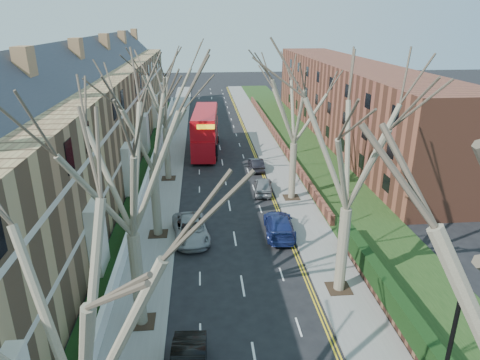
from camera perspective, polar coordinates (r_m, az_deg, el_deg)
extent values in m
cube|color=slate|center=(54.36, -9.06, 4.20)|extent=(3.00, 102.00, 0.12)
cube|color=slate|center=(54.83, 3.58, 4.57)|extent=(3.00, 102.00, 0.12)
cube|color=#906B49|center=(46.70, -19.63, 6.80)|extent=(9.00, 78.00, 10.00)
cube|color=#32343E|center=(45.75, -20.55, 14.09)|extent=(4.67, 78.00, 4.67)
cube|color=beige|center=(46.15, -14.04, 5.31)|extent=(0.12, 78.00, 0.35)
cube|color=beige|center=(45.39, -14.42, 9.56)|extent=(0.12, 78.00, 0.35)
cube|color=brown|center=(60.27, 14.16, 10.29)|extent=(8.00, 54.00, 10.00)
cube|color=brown|center=(58.78, 4.66, 6.16)|extent=(0.35, 54.00, 0.90)
cube|color=#532F23|center=(23.34, 22.82, -20.82)|extent=(0.40, 24.00, 0.60)
cube|color=black|center=(22.78, 23.15, -19.10)|extent=(0.70, 24.00, 1.20)
cube|color=white|center=(46.74, -11.67, 2.00)|extent=(0.30, 78.00, 1.00)
cube|color=#193513|center=(55.66, 8.19, 4.73)|extent=(6.00, 102.00, 0.06)
cube|color=black|center=(13.92, 27.52, -12.95)|extent=(0.18, 0.50, 0.22)
cylinder|color=#6D644E|center=(23.08, -13.48, -12.87)|extent=(0.64, 0.64, 5.25)
cube|color=#2D2116|center=(24.60, -12.96, -17.95)|extent=(1.40, 1.40, 0.05)
cylinder|color=#6D644E|center=(31.87, -11.15, -3.05)|extent=(0.64, 0.64, 5.07)
cube|color=#2D2116|center=(32.95, -10.84, -7.07)|extent=(1.40, 1.40, 0.05)
cylinder|color=#6D644E|center=(43.06, -9.70, 3.49)|extent=(0.60, 0.60, 5.25)
cube|color=#2D2116|center=(43.89, -9.49, 0.24)|extent=(1.40, 1.40, 0.05)
cylinder|color=#6D644E|center=(25.73, 13.49, -9.10)|extent=(0.64, 0.64, 5.25)
cube|color=#2D2116|center=(27.10, 13.02, -13.90)|extent=(1.40, 1.40, 0.05)
cylinder|color=#6D644E|center=(38.07, 7.03, 1.19)|extent=(0.60, 0.60, 5.07)
cube|color=#2D2116|center=(38.98, 6.87, -2.31)|extent=(1.40, 1.40, 0.05)
cube|color=#AD0C15|center=(52.33, -4.61, 5.43)|extent=(3.46, 12.07, 2.38)
cube|color=#AD0C15|center=(51.78, -4.68, 7.86)|extent=(3.42, 11.47, 2.17)
cube|color=black|center=(52.20, -4.62, 5.95)|extent=(3.42, 11.12, 0.98)
cube|color=black|center=(51.75, -4.69, 7.98)|extent=(3.40, 10.88, 0.98)
imported|color=gray|center=(31.93, -6.58, -6.54)|extent=(3.09, 5.57, 1.48)
imported|color=navy|center=(32.46, 5.24, -5.97)|extent=(2.47, 5.33, 1.51)
imported|color=gray|center=(39.91, 3.11, -0.75)|extent=(2.17, 4.29, 1.40)
imported|color=black|center=(45.97, 2.17, 2.12)|extent=(1.46, 3.89, 1.27)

